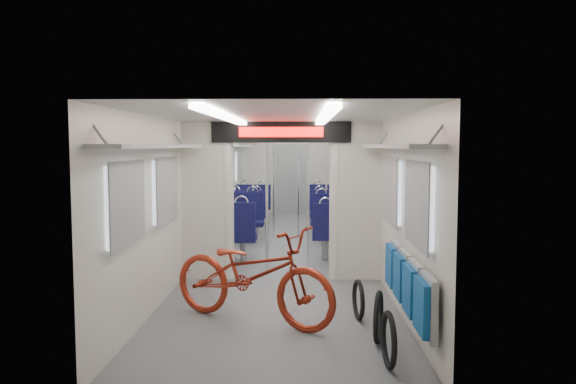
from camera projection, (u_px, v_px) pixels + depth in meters
The scene contains 14 objects.
carriage at pixel (285, 171), 9.91m from camera, with size 12.00×12.02×2.31m.
bicycle at pixel (252, 274), 6.19m from camera, with size 0.72×2.06×1.08m, color maroon.
flip_bench at pixel (407, 283), 5.63m from camera, with size 0.12×2.13×0.54m.
bike_hoop_a at pixel (389, 343), 4.92m from camera, with size 0.51×0.51×0.05m, color black.
bike_hoop_b at pixel (378, 320), 5.54m from camera, with size 0.53×0.53×0.05m, color black.
bike_hoop_c at pixel (358, 302), 6.30m from camera, with size 0.46×0.46×0.05m, color black.
seat_bay_near_left at pixel (235, 221), 10.36m from camera, with size 0.94×2.20×1.14m.
seat_bay_near_right at pixel (336, 222), 10.46m from camera, with size 0.91×2.05×1.09m.
seat_bay_far_left at pixel (250, 205), 13.40m from camera, with size 0.89×1.99×1.07m.
seat_bay_far_right at pixel (328, 205), 13.44m from camera, with size 0.89×1.99×1.07m.
stanchion_near_left at pixel (267, 197), 8.79m from camera, with size 0.05×0.05×2.30m, color silver.
stanchion_near_right at pixel (308, 197), 8.75m from camera, with size 0.04×0.04×2.30m, color silver.
stanchion_far_left at pixel (274, 184), 11.85m from camera, with size 0.05×0.05×2.30m, color silver.
stanchion_far_right at pixel (298, 184), 11.77m from camera, with size 0.04×0.04×2.30m, color silver.
Camera 1 is at (0.28, -10.17, 1.96)m, focal length 35.00 mm.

